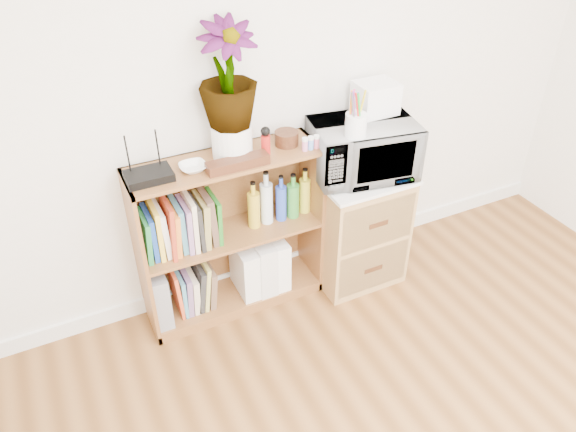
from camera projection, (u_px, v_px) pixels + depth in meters
skirting_board at (279, 263)px, 3.51m from camera, size 4.00×0.02×0.10m
bookshelf at (231, 236)px, 3.04m from camera, size 1.00×0.30×0.95m
wicker_unit at (355, 226)px, 3.32m from camera, size 0.50×0.45×0.70m
microwave at (363, 149)px, 3.01m from camera, size 0.60×0.46×0.30m
pen_cup at (356, 125)px, 2.78m from camera, size 0.11×0.11×0.12m
small_appliance at (375, 98)px, 2.99m from camera, size 0.21×0.18×0.17m
router at (149, 176)px, 2.60m from camera, size 0.22×0.15×0.04m
white_bowl at (193, 167)px, 2.67m from camera, size 0.13×0.13×0.03m
plant_pot at (232, 141)px, 2.75m from camera, size 0.20×0.20×0.17m
potted_plant at (228, 75)px, 2.55m from camera, size 0.28×0.28×0.50m
trinket_box at (238, 163)px, 2.69m from camera, size 0.31×0.08×0.05m
kokeshi_doll at (266, 145)px, 2.78m from camera, size 0.05×0.05×0.11m
wooden_bowl at (287, 138)px, 2.87m from camera, size 0.12×0.12×0.07m
paint_jars at (311, 145)px, 2.84m from camera, size 0.10×0.04×0.05m
file_box at (156, 293)px, 3.02m from camera, size 0.10×0.26×0.33m
magazine_holder_left at (245, 269)px, 3.20m from camera, size 0.10×0.25×0.31m
magazine_holder_mid at (261, 262)px, 3.23m from camera, size 0.10×0.26×0.33m
magazine_holder_right at (274, 259)px, 3.26m from camera, size 0.10×0.25×0.32m
cookbooks at (181, 225)px, 2.85m from camera, size 0.40×0.20×0.31m
liquor_bottles at (286, 196)px, 3.06m from camera, size 0.45×0.07×0.31m
lower_books at (193, 287)px, 3.11m from camera, size 0.24×0.19×0.30m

